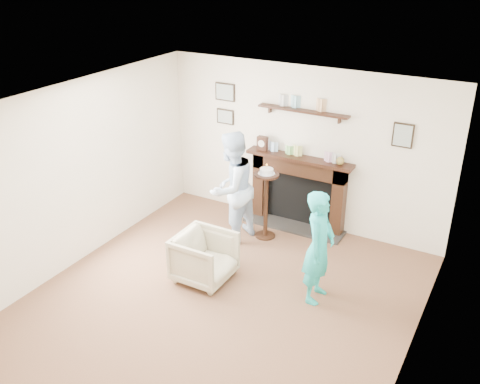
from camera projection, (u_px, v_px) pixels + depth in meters
name	position (u px, v px, depth m)	size (l,w,h in m)	color
ground	(219.00, 304.00, 6.63)	(5.00, 5.00, 0.00)	brown
room_shell	(246.00, 164.00, 6.49)	(4.54, 5.02, 2.52)	beige
armchair	(205.00, 278.00, 7.13)	(0.70, 0.72, 0.66)	tan
man	(232.00, 239.00, 8.09)	(0.82, 0.64, 1.69)	silver
woman	(315.00, 297.00, 6.76)	(0.53, 0.35, 1.46)	#21BDA2
pedestal_table	(266.00, 193.00, 7.86)	(0.37, 0.37, 1.19)	black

